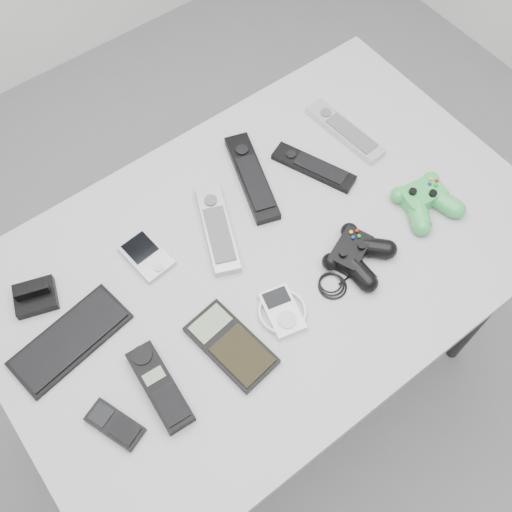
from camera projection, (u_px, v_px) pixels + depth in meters
floor at (273, 389)px, 1.97m from camera, size 3.50×3.50×0.00m
desk at (267, 269)px, 1.36m from camera, size 1.21×0.78×0.81m
pda_keyboard at (70, 339)px, 1.19m from camera, size 0.25×0.14×0.01m
dock_bracket at (34, 295)px, 1.22m from camera, size 0.10×0.10×0.05m
pda at (147, 256)px, 1.28m from camera, size 0.08×0.12×0.02m
remote_silver_a at (217, 228)px, 1.31m from camera, size 0.14×0.23×0.02m
remote_black_a at (252, 177)px, 1.38m from camera, size 0.13×0.25×0.03m
remote_black_b at (314, 167)px, 1.40m from camera, size 0.12×0.20×0.02m
remote_silver_b at (345, 131)px, 1.45m from camera, size 0.07×0.22×0.02m
mobile_phone at (115, 424)px, 1.11m from camera, size 0.09×0.12×0.02m
cordless_handset at (160, 387)px, 1.14m from camera, size 0.07×0.18×0.03m
calculator at (231, 345)px, 1.18m from camera, size 0.12×0.20×0.02m
mp3_player at (282, 311)px, 1.22m from camera, size 0.12×0.13×0.02m
controller_black at (356, 253)px, 1.27m from camera, size 0.27×0.22×0.05m
controller_green at (426, 199)px, 1.34m from camera, size 0.16×0.16×0.05m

